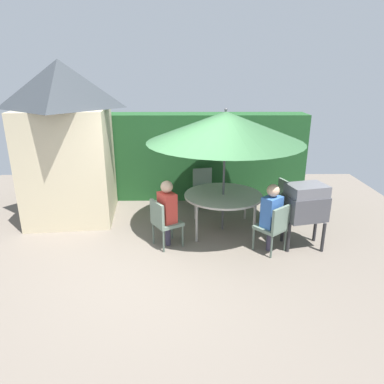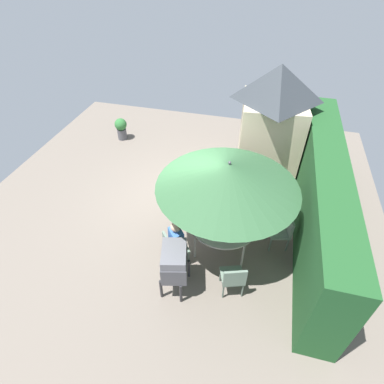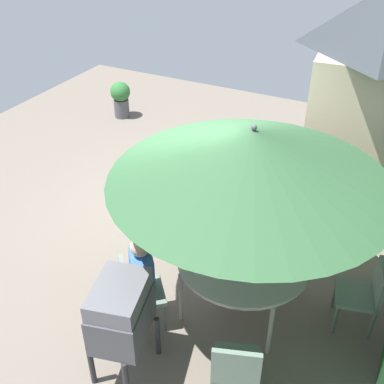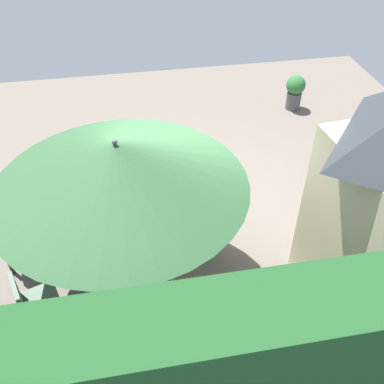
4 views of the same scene
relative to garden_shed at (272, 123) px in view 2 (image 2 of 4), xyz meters
The scene contains 13 objects.
ground_plane 3.50m from the garden_shed, 45.00° to the right, with size 11.00×11.00×0.00m, color #6B6056.
hedge_backdrop 2.62m from the garden_shed, 31.72° to the left, with size 6.55×0.74×2.11m.
garden_shed is the anchor object (origin of this frame).
patio_table 3.47m from the garden_shed, 12.60° to the right, with size 1.56×1.56×0.76m.
patio_umbrella 3.35m from the garden_shed, 12.60° to the right, with size 2.99×2.99×2.45m.
bbq_grill 4.95m from the garden_shed, 17.61° to the right, with size 0.80×0.65×1.20m.
chair_near_shed 2.81m from the garden_shed, 34.80° to the right, with size 0.64×0.64×0.90m.
chair_far_side 4.56m from the garden_shed, 22.68° to the right, with size 0.65×0.65×0.90m.
chair_toward_hedge 4.66m from the garden_shed, ahead, with size 0.59×0.59×0.90m.
chair_toward_house 3.21m from the garden_shed, 12.20° to the left, with size 0.56×0.56×0.90m.
potted_plant_by_shed 5.33m from the garden_shed, 98.02° to the right, with size 0.42×0.42×0.79m.
person_in_red 2.74m from the garden_shed, 33.05° to the right, with size 0.38×0.42×1.26m.
person_in_blue 4.43m from the garden_shed, 22.16° to the right, with size 0.41×0.40×1.26m.
Camera 2 is at (5.97, 1.95, 5.86)m, focal length 28.67 mm.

